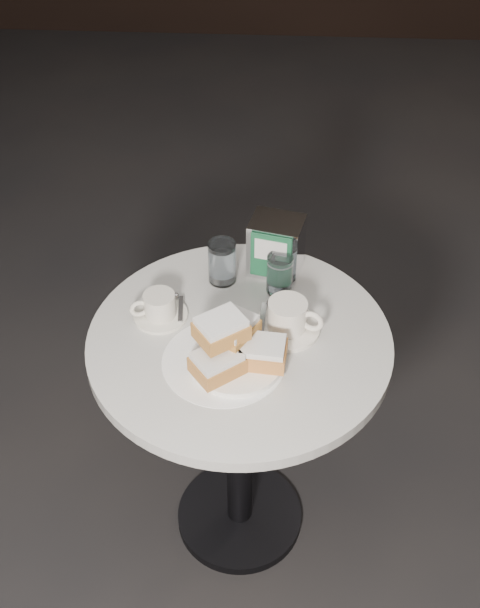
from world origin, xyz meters
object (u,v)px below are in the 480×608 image
(napkin_dispenser, at_px, (276,246))
(cafe_table, at_px, (240,395))
(water_glass_left, at_px, (222,263))
(water_glass_right, at_px, (280,275))
(coffee_cup_right, at_px, (288,318))
(beignet_plate, at_px, (234,349))
(coffee_cup_left, at_px, (159,307))

(napkin_dispenser, bearing_deg, cafe_table, -93.66)
(cafe_table, relative_size, napkin_dispenser, 5.05)
(water_glass_left, relative_size, water_glass_right, 1.08)
(cafe_table, distance_m, coffee_cup_right, 0.26)
(beignet_plate, xyz_separation_m, coffee_cup_left, (-0.18, 0.14, -0.02))
(coffee_cup_left, height_order, water_glass_left, water_glass_left)
(coffee_cup_right, xyz_separation_m, napkin_dispenser, (-0.03, 0.22, 0.04))
(water_glass_right, height_order, napkin_dispenser, napkin_dispenser)
(water_glass_right, xyz_separation_m, napkin_dispenser, (-0.01, 0.08, 0.02))
(beignet_plate, distance_m, coffee_cup_left, 0.24)
(coffee_cup_right, xyz_separation_m, water_glass_left, (-0.16, 0.17, 0.02))
(cafe_table, xyz_separation_m, water_glass_right, (0.09, 0.17, 0.25))
(beignet_plate, xyz_separation_m, napkin_dispenser, (0.08, 0.34, 0.02))
(water_glass_left, distance_m, napkin_dispenser, 0.14)
(water_glass_left, height_order, napkin_dispenser, napkin_dispenser)
(coffee_cup_right, distance_m, napkin_dispenser, 0.22)
(cafe_table, height_order, coffee_cup_left, coffee_cup_left)
(coffee_cup_left, distance_m, coffee_cup_right, 0.30)
(coffee_cup_left, bearing_deg, water_glass_left, 26.20)
(coffee_cup_right, distance_m, water_glass_left, 0.24)
(coffee_cup_right, bearing_deg, water_glass_right, 117.11)
(beignet_plate, height_order, water_glass_right, beignet_plate)
(water_glass_right, bearing_deg, coffee_cup_left, -158.36)
(water_glass_right, bearing_deg, beignet_plate, -110.08)
(cafe_table, bearing_deg, beignet_plate, -94.18)
(cafe_table, distance_m, beignet_plate, 0.26)
(water_glass_right, distance_m, napkin_dispenser, 0.09)
(beignet_plate, relative_size, coffee_cup_right, 1.35)
(napkin_dispenser, bearing_deg, water_glass_right, -68.96)
(cafe_table, xyz_separation_m, coffee_cup_right, (0.11, 0.03, 0.23))
(water_glass_left, bearing_deg, beignet_plate, -80.57)
(napkin_dispenser, bearing_deg, coffee_cup_left, -131.22)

